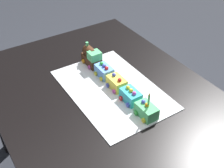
{
  "coord_description": "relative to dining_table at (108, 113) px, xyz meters",
  "views": [
    {
      "loc": [
        0.9,
        -0.55,
        1.64
      ],
      "look_at": [
        -0.03,
        0.05,
        0.77
      ],
      "focal_mm": 46.35,
      "sensor_mm": 36.0,
      "label": 1
    }
  ],
  "objects": [
    {
      "name": "dining_table",
      "position": [
        0.0,
        0.0,
        0.0
      ],
      "size": [
        1.4,
        1.0,
        0.74
      ],
      "color": "black",
      "rests_on": "ground"
    },
    {
      "name": "cake_car_hopper_sky_blue",
      "position": [
        -0.15,
        0.07,
        0.14
      ],
      "size": [
        0.1,
        0.08,
        0.07
      ],
      "color": "#669EEA",
      "rests_on": "cake_board"
    },
    {
      "name": "cake_car_caboose_lemon",
      "position": [
        -0.03,
        0.07,
        0.14
      ],
      "size": [
        0.1,
        0.08,
        0.07
      ],
      "color": "#F4E04C",
      "rests_on": "cake_board"
    },
    {
      "name": "cake_locomotive",
      "position": [
        -0.28,
        0.07,
        0.16
      ],
      "size": [
        0.14,
        0.08,
        0.12
      ],
      "color": "#472816",
      "rests_on": "cake_board"
    },
    {
      "name": "cake_car_flatbed_turquoise",
      "position": [
        0.09,
        0.07,
        0.14
      ],
      "size": [
        0.1,
        0.08,
        0.07
      ],
      "color": "#38B7C6",
      "rests_on": "cake_board"
    },
    {
      "name": "birthday_candle",
      "position": [
        0.21,
        0.07,
        0.21
      ],
      "size": [
        0.01,
        0.01,
        0.06
      ],
      "color": "#66D872",
      "rests_on": "cake_car_tanker_mint_green"
    },
    {
      "name": "cake_car_tanker_mint_green",
      "position": [
        0.21,
        0.07,
        0.14
      ],
      "size": [
        0.1,
        0.08,
        0.07
      ],
      "color": "#59CC7A",
      "rests_on": "cake_board"
    },
    {
      "name": "cake_board",
      "position": [
        -0.03,
        0.05,
        0.11
      ],
      "size": [
        0.6,
        0.4,
        0.0
      ],
      "primitive_type": "cube",
      "color": "silver",
      "rests_on": "dining_table"
    }
  ]
}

